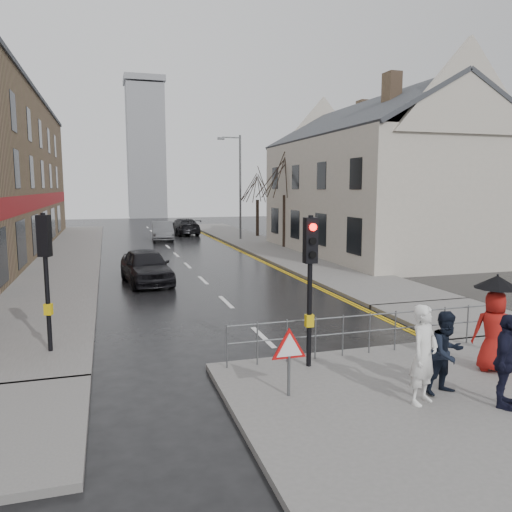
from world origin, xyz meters
TOP-DOWN VIEW (x-y plane):
  - ground at (0.00, 0.00)m, footprint 120.00×120.00m
  - left_pavement at (-6.50, 23.00)m, footprint 4.00×44.00m
  - right_pavement at (6.50, 25.00)m, footprint 4.00×40.00m
  - pavement_bridge_right at (6.50, 3.00)m, footprint 4.00×4.20m
  - building_right_cream at (12.00, 18.00)m, footprint 9.00×16.40m
  - church_tower at (1.50, 62.00)m, footprint 5.00×5.00m
  - traffic_signal_near_left at (0.20, 0.20)m, footprint 0.28×0.27m
  - traffic_signal_far_left at (-5.50, 3.00)m, footprint 0.34×0.33m
  - guard_railing_front at (1.95, 0.60)m, footprint 7.14×0.04m
  - warning_sign at (-0.80, -1.21)m, footprint 0.80×0.07m
  - street_lamp at (5.82, 28.00)m, footprint 1.83×0.25m
  - tree_near at (7.50, 22.00)m, footprint 2.40×2.40m
  - tree_far at (8.00, 30.00)m, footprint 2.40×2.40m
  - pedestrian_a at (1.47, -2.22)m, footprint 0.81×0.70m
  - pedestrian_b at (2.17, -1.97)m, footprint 0.89×0.75m
  - pedestrian_with_umbrella at (3.95, -1.22)m, footprint 1.04×0.96m
  - pedestrian_d at (2.80, -2.79)m, footprint 1.05×0.99m
  - car_parked at (-2.49, 12.00)m, footprint 2.30×4.63m
  - car_mid at (0.13, 29.90)m, footprint 1.84×4.60m
  - car_far at (2.44, 34.21)m, footprint 2.63×5.22m

SIDE VIEW (x-z plane):
  - ground at x=0.00m, z-range 0.00..0.00m
  - left_pavement at x=-6.50m, z-range 0.00..0.14m
  - right_pavement at x=6.50m, z-range 0.00..0.14m
  - pavement_bridge_right at x=6.50m, z-range 0.00..0.14m
  - car_far at x=2.44m, z-range 0.00..1.45m
  - car_mid at x=0.13m, z-range 0.00..1.49m
  - car_parked at x=-2.49m, z-range 0.00..1.52m
  - guard_railing_front at x=1.95m, z-range 0.36..1.36m
  - pedestrian_b at x=2.17m, z-range 0.14..1.78m
  - pedestrian_d at x=2.80m, z-range 0.14..1.88m
  - warning_sign at x=-0.80m, z-range 0.37..1.72m
  - pedestrian_a at x=1.47m, z-range 0.14..2.01m
  - pedestrian_with_umbrella at x=3.95m, z-range 0.22..2.34m
  - traffic_signal_near_left at x=0.20m, z-range 0.76..4.16m
  - traffic_signal_far_left at x=-5.50m, z-range 0.76..4.16m
  - tree_far at x=8.00m, z-range 1.60..7.24m
  - street_lamp at x=5.82m, z-range 0.71..8.71m
  - building_right_cream at x=12.00m, z-range -0.27..9.83m
  - tree_near at x=7.50m, z-range 1.85..8.43m
  - church_tower at x=1.50m, z-range 0.00..18.00m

